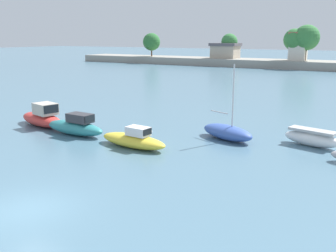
{
  "coord_description": "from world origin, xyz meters",
  "views": [
    {
      "loc": [
        12.64,
        -9.96,
        7.11
      ],
      "look_at": [
        -0.04,
        11.88,
        1.2
      ],
      "focal_mm": 41.25,
      "sensor_mm": 36.0,
      "label": 1
    }
  ],
  "objects_px": {
    "mooring_buoy_1": "(304,131)",
    "mooring_buoy_2": "(150,132)",
    "moored_boat_2": "(134,140)",
    "moored_boat_3": "(227,132)",
    "moored_boat_0": "(42,117)",
    "moored_boat_1": "(75,126)",
    "moored_boat_4": "(312,138)"
  },
  "relations": [
    {
      "from": "moored_boat_0",
      "to": "moored_boat_1",
      "type": "distance_m",
      "value": 4.34
    },
    {
      "from": "moored_boat_1",
      "to": "moored_boat_4",
      "type": "xyz_separation_m",
      "value": [
        15.63,
        5.58,
        -0.08
      ]
    },
    {
      "from": "moored_boat_1",
      "to": "moored_boat_3",
      "type": "xyz_separation_m",
      "value": [
        10.15,
        4.37,
        -0.09
      ]
    },
    {
      "from": "moored_boat_3",
      "to": "mooring_buoy_2",
      "type": "height_order",
      "value": "moored_boat_3"
    },
    {
      "from": "moored_boat_0",
      "to": "mooring_buoy_1",
      "type": "height_order",
      "value": "moored_boat_0"
    },
    {
      "from": "moored_boat_4",
      "to": "mooring_buoy_1",
      "type": "xyz_separation_m",
      "value": [
        -1.16,
        3.49,
        -0.38
      ]
    },
    {
      "from": "moored_boat_3",
      "to": "mooring_buoy_1",
      "type": "relative_size",
      "value": 16.76
    },
    {
      "from": "moored_boat_3",
      "to": "moored_boat_4",
      "type": "relative_size",
      "value": 1.34
    },
    {
      "from": "moored_boat_1",
      "to": "moored_boat_2",
      "type": "bearing_deg",
      "value": -3.09
    },
    {
      "from": "moored_boat_0",
      "to": "moored_boat_1",
      "type": "xyz_separation_m",
      "value": [
        4.27,
        -0.76,
        -0.08
      ]
    },
    {
      "from": "moored_boat_0",
      "to": "mooring_buoy_2",
      "type": "distance_m",
      "value": 9.18
    },
    {
      "from": "moored_boat_0",
      "to": "moored_boat_3",
      "type": "xyz_separation_m",
      "value": [
        14.42,
        3.61,
        -0.18
      ]
    },
    {
      "from": "moored_boat_2",
      "to": "mooring_buoy_1",
      "type": "xyz_separation_m",
      "value": [
        8.87,
        9.62,
        -0.34
      ]
    },
    {
      "from": "moored_boat_3",
      "to": "mooring_buoy_1",
      "type": "height_order",
      "value": "moored_boat_3"
    },
    {
      "from": "moored_boat_2",
      "to": "mooring_buoy_1",
      "type": "relative_size",
      "value": 16.63
    },
    {
      "from": "moored_boat_0",
      "to": "mooring_buoy_1",
      "type": "distance_m",
      "value": 20.5
    },
    {
      "from": "moored_boat_3",
      "to": "moored_boat_4",
      "type": "height_order",
      "value": "moored_boat_3"
    },
    {
      "from": "mooring_buoy_2",
      "to": "moored_boat_2",
      "type": "bearing_deg",
      "value": -74.45
    },
    {
      "from": "mooring_buoy_1",
      "to": "mooring_buoy_2",
      "type": "bearing_deg",
      "value": -148.4
    },
    {
      "from": "moored_boat_0",
      "to": "moored_boat_2",
      "type": "bearing_deg",
      "value": 6.2
    },
    {
      "from": "mooring_buoy_2",
      "to": "mooring_buoy_1",
      "type": "bearing_deg",
      "value": 31.6
    },
    {
      "from": "moored_boat_2",
      "to": "moored_boat_3",
      "type": "height_order",
      "value": "moored_boat_3"
    },
    {
      "from": "moored_boat_2",
      "to": "mooring_buoy_1",
      "type": "height_order",
      "value": "moored_boat_2"
    },
    {
      "from": "moored_boat_0",
      "to": "mooring_buoy_2",
      "type": "height_order",
      "value": "moored_boat_0"
    },
    {
      "from": "moored_boat_2",
      "to": "mooring_buoy_1",
      "type": "distance_m",
      "value": 13.09
    },
    {
      "from": "moored_boat_4",
      "to": "moored_boat_0",
      "type": "bearing_deg",
      "value": -153.07
    },
    {
      "from": "moored_boat_1",
      "to": "moored_boat_2",
      "type": "distance_m",
      "value": 5.63
    },
    {
      "from": "moored_boat_4",
      "to": "moored_boat_2",
      "type": "bearing_deg",
      "value": -135.25
    },
    {
      "from": "moored_boat_0",
      "to": "mooring_buoy_1",
      "type": "xyz_separation_m",
      "value": [
        18.73,
        8.31,
        -0.54
      ]
    },
    {
      "from": "mooring_buoy_1",
      "to": "mooring_buoy_2",
      "type": "height_order",
      "value": "mooring_buoy_1"
    },
    {
      "from": "moored_boat_2",
      "to": "moored_boat_4",
      "type": "xyz_separation_m",
      "value": [
        10.03,
        6.13,
        0.04
      ]
    },
    {
      "from": "moored_boat_0",
      "to": "moored_boat_1",
      "type": "bearing_deg",
      "value": 3.68
    }
  ]
}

